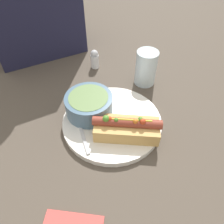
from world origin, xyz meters
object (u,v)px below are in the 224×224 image
Objects in this scene: hot_dog at (127,128)px; spoon at (77,117)px; soup_bowl at (89,104)px; salt_shaker at (95,59)px; drinking_glass at (146,68)px.

hot_dog is 1.00× the size of spoon.
hot_dog is at bearing -131.87° from spoon.
hot_dog is 0.12m from soup_bowl.
soup_bowl is 0.05m from spoon.
salt_shaker is (0.06, 0.31, -0.01)m from hot_dog.
hot_dog reaches higher than spoon.
hot_dog is 2.52× the size of salt_shaker.
drinking_glass reaches higher than hot_dog.
spoon is 0.26m from drinking_glass.
salt_shaker is at bearing -26.29° from spoon.
drinking_glass is at bearing -67.85° from spoon.
hot_dog is 1.51× the size of drinking_glass.
spoon is 0.25m from salt_shaker.
hot_dog is at bearing -100.01° from salt_shaker.
soup_bowl is 0.22m from drinking_glass.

